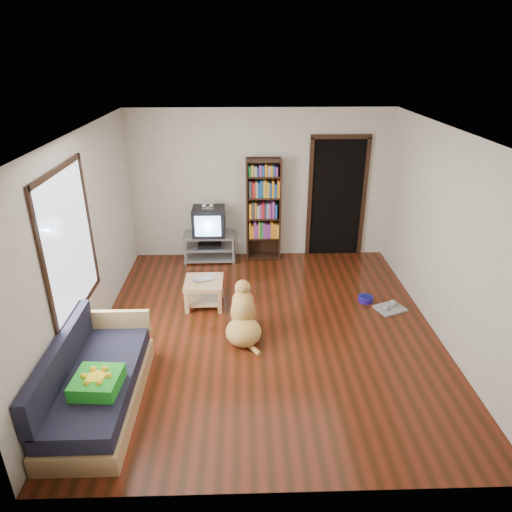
{
  "coord_description": "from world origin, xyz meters",
  "views": [
    {
      "loc": [
        -0.3,
        -5.2,
        3.46
      ],
      "look_at": [
        -0.14,
        0.42,
        0.9
      ],
      "focal_mm": 32.0,
      "sensor_mm": 36.0,
      "label": 1
    }
  ],
  "objects_px": {
    "grey_rag": "(390,309)",
    "sofa": "(95,385)",
    "laptop": "(203,281)",
    "dog_bowl": "(366,299)",
    "bookshelf": "(263,205)",
    "tv_stand": "(210,246)",
    "crt_tv": "(209,221)",
    "green_cushion": "(97,382)",
    "dog": "(243,318)",
    "coffee_table": "(204,288)"
  },
  "relations": [
    {
      "from": "green_cushion",
      "to": "coffee_table",
      "type": "height_order",
      "value": "green_cushion"
    },
    {
      "from": "crt_tv",
      "to": "coffee_table",
      "type": "relative_size",
      "value": 1.05
    },
    {
      "from": "crt_tv",
      "to": "coffee_table",
      "type": "bearing_deg",
      "value": -89.53
    },
    {
      "from": "grey_rag",
      "to": "coffee_table",
      "type": "relative_size",
      "value": 0.73
    },
    {
      "from": "laptop",
      "to": "crt_tv",
      "type": "relative_size",
      "value": 0.49
    },
    {
      "from": "crt_tv",
      "to": "dog",
      "type": "height_order",
      "value": "crt_tv"
    },
    {
      "from": "grey_rag",
      "to": "crt_tv",
      "type": "height_order",
      "value": "crt_tv"
    },
    {
      "from": "tv_stand",
      "to": "bookshelf",
      "type": "relative_size",
      "value": 0.5
    },
    {
      "from": "dog_bowl",
      "to": "bookshelf",
      "type": "distance_m",
      "value": 2.4
    },
    {
      "from": "dog_bowl",
      "to": "laptop",
      "type": "bearing_deg",
      "value": -178.53
    },
    {
      "from": "green_cushion",
      "to": "dog_bowl",
      "type": "relative_size",
      "value": 2.0
    },
    {
      "from": "tv_stand",
      "to": "crt_tv",
      "type": "distance_m",
      "value": 0.47
    },
    {
      "from": "bookshelf",
      "to": "dog",
      "type": "distance_m",
      "value": 2.61
    },
    {
      "from": "dog_bowl",
      "to": "crt_tv",
      "type": "relative_size",
      "value": 0.38
    },
    {
      "from": "green_cushion",
      "to": "crt_tv",
      "type": "distance_m",
      "value": 3.99
    },
    {
      "from": "laptop",
      "to": "sofa",
      "type": "bearing_deg",
      "value": -137.04
    },
    {
      "from": "laptop",
      "to": "sofa",
      "type": "relative_size",
      "value": 0.16
    },
    {
      "from": "bookshelf",
      "to": "sofa",
      "type": "distance_m",
      "value": 4.26
    },
    {
      "from": "grey_rag",
      "to": "crt_tv",
      "type": "relative_size",
      "value": 0.69
    },
    {
      "from": "sofa",
      "to": "coffee_table",
      "type": "bearing_deg",
      "value": 64.35
    },
    {
      "from": "green_cushion",
      "to": "coffee_table",
      "type": "relative_size",
      "value": 0.8
    },
    {
      "from": "green_cushion",
      "to": "laptop",
      "type": "bearing_deg",
      "value": 73.43
    },
    {
      "from": "tv_stand",
      "to": "sofa",
      "type": "bearing_deg",
      "value": -105.02
    },
    {
      "from": "coffee_table",
      "to": "bookshelf",
      "type": "bearing_deg",
      "value": 60.7
    },
    {
      "from": "sofa",
      "to": "green_cushion",
      "type": "bearing_deg",
      "value": -62.41
    },
    {
      "from": "sofa",
      "to": "dog_bowl",
      "type": "bearing_deg",
      "value": 31.58
    },
    {
      "from": "green_cushion",
      "to": "crt_tv",
      "type": "relative_size",
      "value": 0.76
    },
    {
      "from": "grey_rag",
      "to": "sofa",
      "type": "height_order",
      "value": "sofa"
    },
    {
      "from": "laptop",
      "to": "sofa",
      "type": "distance_m",
      "value": 2.26
    },
    {
      "from": "dog",
      "to": "crt_tv",
      "type": "bearing_deg",
      "value": 103.61
    },
    {
      "from": "bookshelf",
      "to": "tv_stand",
      "type": "bearing_deg",
      "value": -174.37
    },
    {
      "from": "dog_bowl",
      "to": "coffee_table",
      "type": "relative_size",
      "value": 0.4
    },
    {
      "from": "tv_stand",
      "to": "crt_tv",
      "type": "height_order",
      "value": "crt_tv"
    },
    {
      "from": "green_cushion",
      "to": "dog",
      "type": "xyz_separation_m",
      "value": [
        1.43,
        1.48,
        -0.22
      ]
    },
    {
      "from": "coffee_table",
      "to": "tv_stand",
      "type": "bearing_deg",
      "value": 90.48
    },
    {
      "from": "green_cushion",
      "to": "dog_bowl",
      "type": "height_order",
      "value": "green_cushion"
    },
    {
      "from": "crt_tv",
      "to": "dog",
      "type": "xyz_separation_m",
      "value": [
        0.58,
        -2.41,
        -0.47
      ]
    },
    {
      "from": "dog_bowl",
      "to": "dog",
      "type": "distance_m",
      "value": 2.04
    },
    {
      "from": "coffee_table",
      "to": "laptop",
      "type": "bearing_deg",
      "value": -90.0
    },
    {
      "from": "grey_rag",
      "to": "sofa",
      "type": "bearing_deg",
      "value": -153.56
    },
    {
      "from": "bookshelf",
      "to": "dog",
      "type": "bearing_deg",
      "value": -98.41
    },
    {
      "from": "laptop",
      "to": "bookshelf",
      "type": "distance_m",
      "value": 2.03
    },
    {
      "from": "dog_bowl",
      "to": "bookshelf",
      "type": "bearing_deg",
      "value": 131.95
    },
    {
      "from": "green_cushion",
      "to": "bookshelf",
      "type": "bearing_deg",
      "value": 69.87
    },
    {
      "from": "laptop",
      "to": "grey_rag",
      "type": "xyz_separation_m",
      "value": [
        2.71,
        -0.19,
        -0.4
      ]
    },
    {
      "from": "green_cushion",
      "to": "grey_rag",
      "type": "distance_m",
      "value": 4.16
    },
    {
      "from": "laptop",
      "to": "dog",
      "type": "xyz_separation_m",
      "value": [
        0.57,
        -0.78,
        -0.14
      ]
    },
    {
      "from": "green_cushion",
      "to": "coffee_table",
      "type": "xyz_separation_m",
      "value": [
        0.86,
        2.29,
        -0.21
      ]
    },
    {
      "from": "tv_stand",
      "to": "bookshelf",
      "type": "distance_m",
      "value": 1.2
    },
    {
      "from": "green_cushion",
      "to": "grey_rag",
      "type": "height_order",
      "value": "green_cushion"
    }
  ]
}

